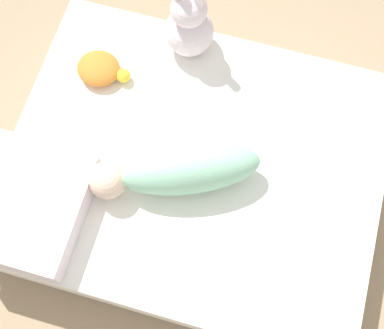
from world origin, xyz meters
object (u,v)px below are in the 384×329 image
at_px(pillow, 23,203).
at_px(bunny_plush, 189,25).
at_px(turtle_plush, 100,69).
at_px(swaddled_baby, 178,170).

bearing_deg(pillow, bunny_plush, 65.06).
xyz_separation_m(pillow, turtle_plush, (0.07, 0.51, -0.02)).
xyz_separation_m(swaddled_baby, bunny_plush, (-0.10, 0.48, 0.04)).
height_order(swaddled_baby, turtle_plush, swaddled_baby).
relative_size(pillow, bunny_plush, 1.19).
height_order(swaddled_baby, bunny_plush, bunny_plush).
relative_size(bunny_plush, turtle_plush, 1.75).
distance_m(swaddled_baby, turtle_plush, 0.46).
bearing_deg(bunny_plush, turtle_plush, -143.28).
bearing_deg(swaddled_baby, pillow, 3.63).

